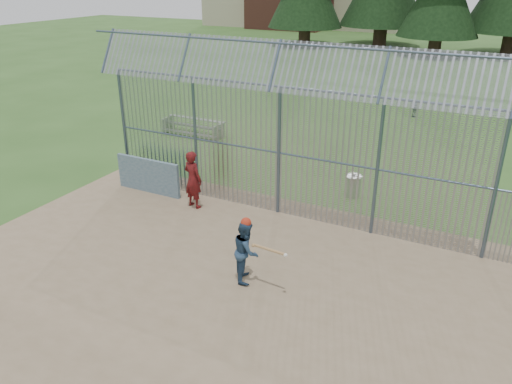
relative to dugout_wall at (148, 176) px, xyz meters
The scene contains 10 objects.
ground 5.47m from the dugout_wall, 32.23° to the right, with size 120.00×120.00×0.00m, color #2D511E.
dirt_infield 5.75m from the dugout_wall, 36.47° to the right, with size 14.00×10.00×0.02m, color #756047.
dugout_wall is the anchor object (origin of this frame).
batter 6.34m from the dugout_wall, 29.84° to the right, with size 0.77×0.60×1.58m, color navy.
onlooker 2.07m from the dugout_wall, ahead, with size 0.69×0.45×1.89m, color maroon.
bg_kid_seated 15.39m from the dugout_wall, 66.24° to the left, with size 0.55×0.23×0.93m, color slate.
batting_gear 6.56m from the dugout_wall, 29.41° to the right, with size 1.35×0.49×0.64m.
trash_can 6.97m from the dugout_wall, 24.62° to the left, with size 0.56×0.56×0.82m.
bleacher 6.61m from the dugout_wall, 110.70° to the left, with size 3.00×0.95×0.72m.
backstop_fence 6.66m from the dugout_wall, ahead, with size 20.09×0.81×5.30m.
Camera 1 is at (5.89, -9.44, 7.02)m, focal length 35.00 mm.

